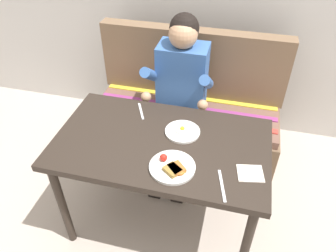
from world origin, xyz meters
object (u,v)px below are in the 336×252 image
Objects in this scene: plate_breakfast at (173,167)px; plate_eggs at (182,131)px; person at (180,84)px; napkin at (250,173)px; table at (162,152)px; fork at (141,111)px; couch at (187,117)px; knife at (222,186)px.

plate_eggs is (-0.01, 0.29, -0.00)m from plate_breakfast.
napkin is at bearing -54.16° from person.
table is 7.06× the size of fork.
person is (-0.02, -0.17, 0.41)m from couch.
person reaches higher than plate_breakfast.
fork is (-0.17, -0.35, -0.01)m from person.
napkin is (0.38, 0.06, -0.01)m from plate_breakfast.
person is 6.06× the size of knife.
person is at bearing 37.74° from fork.
plate_breakfast is at bearing 154.17° from knife.
person is 0.79m from plate_breakfast.
fork is at bearing 124.79° from knife.
fork is at bearing -115.98° from person.
plate_breakfast is 1.19× the size of knife.
plate_eggs is at bearing 149.97° from napkin.
fork is at bearing 125.56° from plate_breakfast.
plate_breakfast is 1.86× the size of napkin.
napkin is (0.49, -0.13, 0.09)m from table.
person is at bearing 104.06° from plate_eggs.
person is 0.89m from napkin.
plate_eggs is at bearing -75.94° from person.
table is at bearing -76.64° from fork.
couch is 1.14m from knife.
napkin is 0.17m from knife.
couch is 7.13× the size of plate_eggs.
fork is (-0.29, 0.14, -0.01)m from plate_eggs.
napkin is at bearing 9.33° from plate_breakfast.
napkin is 0.64× the size of knife.
person is at bearing 125.84° from napkin.
couch is at bearing 118.99° from napkin.
person is 0.50m from plate_eggs.
napkin is (0.52, -0.72, -0.01)m from person.
knife is (0.26, -0.05, -0.01)m from plate_breakfast.
couch is 0.69m from fork.
plate_eggs is at bearing 45.61° from table.
knife is at bearing -138.47° from napkin.
fork is 0.74m from knife.
knife is (-0.13, -0.11, -0.00)m from napkin.
plate_breakfast is 0.39m from napkin.
table is 0.83× the size of couch.
couch is 7.20× the size of knife.
couch is 1.10m from napkin.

